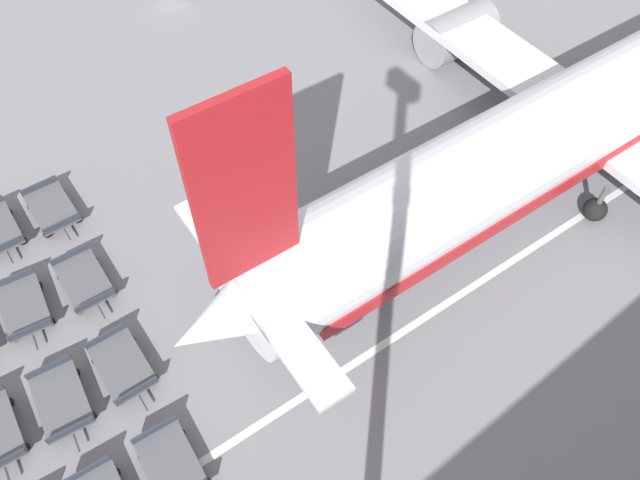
% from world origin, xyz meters
% --- Properties ---
extents(ground_plane, '(500.00, 500.00, 0.00)m').
position_xyz_m(ground_plane, '(0.00, 0.00, 0.00)').
color(ground_plane, gray).
extents(airplane, '(34.79, 44.95, 12.30)m').
position_xyz_m(airplane, '(11.60, 0.36, 2.97)').
color(airplane, silver).
rests_on(airplane, ground_plane).
extents(baggage_dolly_row_mid_b_col_b, '(3.59, 2.05, 0.92)m').
position_xyz_m(baggage_dolly_row_mid_b_col_b, '(3.79, -25.33, 0.48)').
color(baggage_dolly_row_mid_b_col_b, '#515459').
rests_on(baggage_dolly_row_mid_b_col_b, ground_plane).
extents(baggage_dolly_row_mid_b_col_c, '(3.58, 2.02, 0.92)m').
position_xyz_m(baggage_dolly_row_mid_b_col_c, '(8.38, -25.74, 0.48)').
color(baggage_dolly_row_mid_b_col_c, '#515459').
rests_on(baggage_dolly_row_mid_b_col_c, ground_plane).
extents(baggage_dolly_row_far_col_a, '(3.53, 1.84, 0.92)m').
position_xyz_m(baggage_dolly_row_far_col_a, '(-0.36, -22.38, 0.48)').
color(baggage_dolly_row_far_col_a, '#515459').
rests_on(baggage_dolly_row_far_col_a, ground_plane).
extents(baggage_dolly_row_far_col_b, '(3.54, 1.87, 0.92)m').
position_xyz_m(baggage_dolly_row_far_col_b, '(4.10, -22.88, 0.48)').
color(baggage_dolly_row_far_col_b, '#515459').
rests_on(baggage_dolly_row_far_col_b, ground_plane).
extents(baggage_dolly_row_far_col_c, '(3.53, 1.85, 0.92)m').
position_xyz_m(baggage_dolly_row_far_col_c, '(8.49, -23.37, 0.48)').
color(baggage_dolly_row_far_col_c, '#515459').
rests_on(baggage_dolly_row_far_col_c, ground_plane).
extents(baggage_dolly_row_far_col_d, '(3.56, 1.95, 0.92)m').
position_xyz_m(baggage_dolly_row_far_col_d, '(12.84, -23.73, 0.48)').
color(baggage_dolly_row_far_col_d, '#515459').
rests_on(baggage_dolly_row_far_col_d, ground_plane).
extents(stand_guidance_stripe, '(2.12, 35.08, 0.01)m').
position_xyz_m(stand_guidance_stripe, '(13.88, -9.11, 0.00)').
color(stand_guidance_stripe, white).
rests_on(stand_guidance_stripe, ground_plane).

